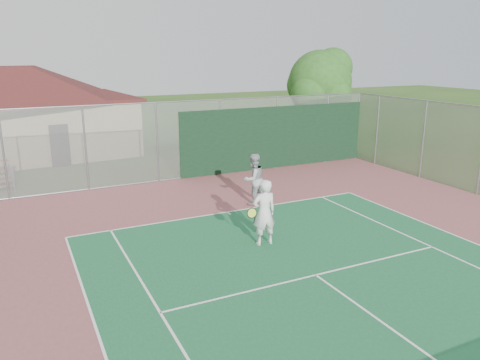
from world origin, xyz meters
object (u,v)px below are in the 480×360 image
(tree, at_px, (321,84))
(player_white_front, at_px, (264,213))
(clubhouse, at_px, (10,102))
(player_grey_back, at_px, (253,180))

(tree, height_order, player_white_front, tree)
(clubhouse, xyz_separation_m, tree, (15.85, -6.65, 0.92))
(clubhouse, xyz_separation_m, player_white_front, (6.35, -17.31, -1.93))
(tree, xyz_separation_m, player_grey_back, (-7.99, -7.10, -2.87))
(clubhouse, relative_size, player_white_front, 7.05)
(player_white_front, bearing_deg, tree, -127.86)
(clubhouse, relative_size, player_grey_back, 7.26)
(clubhouse, xyz_separation_m, player_grey_back, (7.86, -13.75, -1.96))
(clubhouse, bearing_deg, player_white_front, -74.32)
(clubhouse, distance_m, tree, 17.21)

